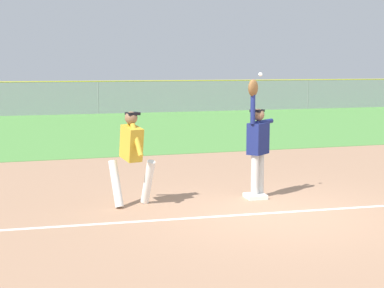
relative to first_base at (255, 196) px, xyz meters
The scene contains 11 objects.
ground_plane 1.12m from the first_base, 96.16° to the right, with size 70.70×70.70×0.00m, color tan.
outfield_grass 13.33m from the first_base, 90.52° to the left, with size 50.34×15.10×0.01m, color #549342.
chalk_foul_line 4.10m from the first_base, 167.32° to the right, with size 12.00×0.10×0.01m, color white.
first_base is the anchor object (origin of this frame).
fielder 1.08m from the first_base, 40.47° to the left, with size 0.78×0.63×2.28m.
runner 2.57m from the first_base, behind, with size 0.83×0.84×1.72m.
baseball 2.33m from the first_base, 32.19° to the left, with size 0.07×0.07×0.07m, color white.
outfield_fence 20.89m from the first_base, 90.33° to the left, with size 50.42×0.08×1.78m.
parked_car_green 24.90m from the first_base, 101.94° to the left, with size 4.48×2.28×1.25m.
parked_car_red 24.34m from the first_base, 90.20° to the left, with size 4.49×2.28×1.25m.
parked_car_white 24.79m from the first_base, 79.18° to the left, with size 4.46×2.23×1.25m.
Camera 1 is at (-4.21, -8.78, 2.50)m, focal length 53.32 mm.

